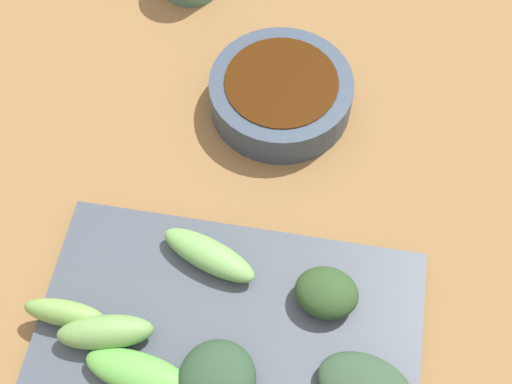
{
  "coord_description": "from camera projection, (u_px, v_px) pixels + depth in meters",
  "views": [
    {
      "loc": [
        0.26,
        0.05,
        0.56
      ],
      "look_at": [
        -0.03,
        0.0,
        0.05
      ],
      "focal_mm": 49.1,
      "sensor_mm": 36.0,
      "label": 1
    }
  ],
  "objects": [
    {
      "name": "broccoli_stalk_6",
      "position": [
        209.0,
        255.0,
        0.57
      ],
      "size": [
        0.05,
        0.09,
        0.02
      ],
      "primitive_type": "ellipsoid",
      "rotation": [
        0.0,
        0.0,
        -0.35
      ],
      "color": "#70AC57",
      "rests_on": "serving_plate"
    },
    {
      "name": "broccoli_leafy_3",
      "position": [
        219.0,
        379.0,
        0.52
      ],
      "size": [
        0.07,
        0.07,
        0.03
      ],
      "primitive_type": "ellipsoid",
      "rotation": [
        0.0,
        0.0,
        -0.2
      ],
      "color": "#29472E",
      "rests_on": "serving_plate"
    },
    {
      "name": "serving_plate",
      "position": [
        227.0,
        329.0,
        0.56
      ],
      "size": [
        0.18,
        0.3,
        0.01
      ],
      "primitive_type": "cube",
      "color": "#424B56",
      "rests_on": "tabletop"
    },
    {
      "name": "broccoli_stalk_4",
      "position": [
        105.0,
        332.0,
        0.53
      ],
      "size": [
        0.04,
        0.08,
        0.03
      ],
      "primitive_type": "ellipsoid",
      "rotation": [
        0.0,
        0.0,
        0.24
      ],
      "color": "#6DA052",
      "rests_on": "serving_plate"
    },
    {
      "name": "broccoli_stalk_1",
      "position": [
        65.0,
        313.0,
        0.54
      ],
      "size": [
        0.02,
        0.07,
        0.02
      ],
      "primitive_type": "ellipsoid",
      "rotation": [
        0.0,
        0.0,
        -0.01
      ],
      "color": "#74A74D",
      "rests_on": "serving_plate"
    },
    {
      "name": "sauce_bowl",
      "position": [
        281.0,
        93.0,
        0.65
      ],
      "size": [
        0.13,
        0.13,
        0.04
      ],
      "color": "#364455",
      "rests_on": "tabletop"
    },
    {
      "name": "tabletop",
      "position": [
        248.0,
        241.0,
        0.61
      ],
      "size": [
        2.1,
        2.1,
        0.02
      ],
      "primitive_type": "cube",
      "color": "olive",
      "rests_on": "ground"
    },
    {
      "name": "broccoli_leafy_2",
      "position": [
        327.0,
        293.0,
        0.55
      ],
      "size": [
        0.05,
        0.05,
        0.03
      ],
      "primitive_type": "ellipsoid",
      "rotation": [
        0.0,
        0.0,
        -0.1
      ],
      "color": "#2B4923",
      "rests_on": "serving_plate"
    },
    {
      "name": "broccoli_stalk_5",
      "position": [
        138.0,
        373.0,
        0.52
      ],
      "size": [
        0.04,
        0.09,
        0.02
      ],
      "primitive_type": "ellipsoid",
      "rotation": [
        0.0,
        0.0,
        -0.13
      ],
      "color": "#5CAA45",
      "rests_on": "serving_plate"
    }
  ]
}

